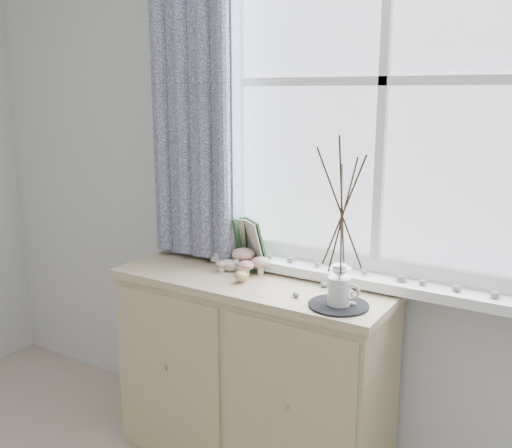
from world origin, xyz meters
name	(u,v)px	position (x,y,z in m)	size (l,w,h in m)	color
sideboard	(252,372)	(-0.15, 1.75, 0.43)	(1.20, 0.45, 0.85)	#C6B08B
botanical_book	(237,243)	(-0.29, 1.85, 0.96)	(0.33, 0.13, 0.23)	#204423
toadstool_cluster	(246,260)	(-0.22, 1.82, 0.91)	(0.23, 0.16, 0.10)	white
wooden_eggs	(242,273)	(-0.18, 1.72, 0.88)	(0.09, 0.11, 0.07)	tan
songbird_figurine	(229,265)	(-0.29, 1.79, 0.88)	(0.11, 0.05, 0.06)	beige
crocheted_doily	(338,305)	(0.28, 1.66, 0.85)	(0.22, 0.22, 0.01)	black
twig_pitcher	(342,208)	(0.28, 1.66, 1.21)	(0.29, 0.29, 0.63)	silver
sideboard_pebbles	(324,290)	(0.18, 1.76, 0.86)	(0.33, 0.23, 0.02)	#949497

